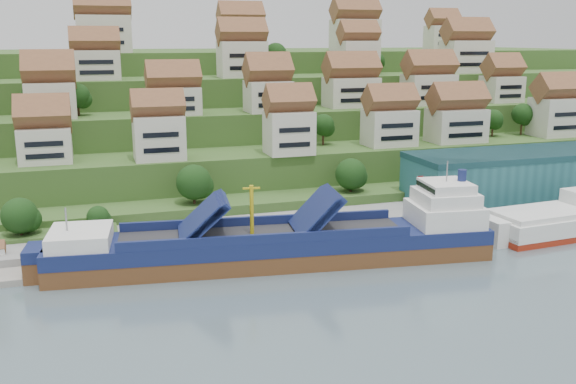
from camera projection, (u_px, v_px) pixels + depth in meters
name	position (u px, v px, depth m)	size (l,w,h in m)	color
ground	(347.00, 256.00, 105.47)	(300.00, 300.00, 0.00)	slate
quay	(412.00, 216.00, 125.02)	(180.00, 14.00, 2.20)	gray
hillside	(218.00, 118.00, 198.87)	(260.00, 128.00, 31.00)	#2D4C1E
hillside_village	(257.00, 81.00, 157.16)	(157.49, 65.43, 29.67)	beige
hillside_trees	(244.00, 129.00, 139.01)	(144.89, 62.52, 30.77)	#1B4115
warehouse	(544.00, 173.00, 134.91)	(60.00, 15.00, 10.00)	#255F65
flagpole	(417.00, 194.00, 118.48)	(1.28, 0.16, 8.00)	gray
cargo_ship	(287.00, 245.00, 101.60)	(70.07, 19.20, 15.25)	brown
second_ship	(563.00, 221.00, 116.57)	(28.65, 12.37, 8.11)	maroon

